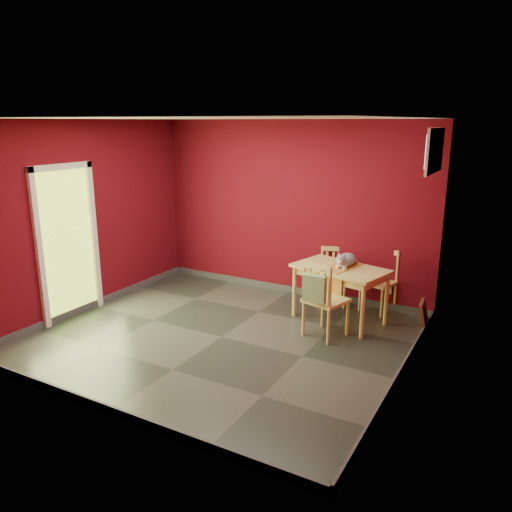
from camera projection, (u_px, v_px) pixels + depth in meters
The scene contains 13 objects.
ground at pixel (222, 337), 6.38m from camera, with size 4.50×4.50×0.00m, color #2D342D.
room_shell at pixel (222, 333), 6.36m from camera, with size 4.50×4.50×4.50m.
doorway at pixel (67, 238), 6.79m from camera, with size 0.06×1.01×2.13m.
window at pixel (434, 151), 5.56m from camera, with size 0.05×0.90×0.50m.
outlet_plate at pixel (389, 290), 7.22m from camera, with size 0.08×0.01×0.12m, color silver.
dining_table at pixel (340, 274), 6.74m from camera, with size 1.36×1.00×0.77m.
table_runner at pixel (338, 273), 6.64m from camera, with size 0.47×0.74×0.34m.
chair_far_left at pixel (333, 275), 7.47m from camera, with size 0.52×0.52×0.85m.
chair_far_right at pixel (380, 280), 7.18m from camera, with size 0.52×0.52×0.90m.
chair_near at pixel (324, 299), 6.27m from camera, with size 0.57×0.57×0.99m.
tote_bag at pixel (314, 288), 6.05m from camera, with size 0.29×0.18×0.41m.
cat at pixel (346, 257), 6.74m from camera, with size 0.25×0.48×0.24m, color slate, non-canonical shape.
picture_frame at pixel (424, 315), 6.59m from camera, with size 0.16×0.39×0.38m.
Camera 1 is at (3.24, -4.93, 2.67)m, focal length 35.00 mm.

